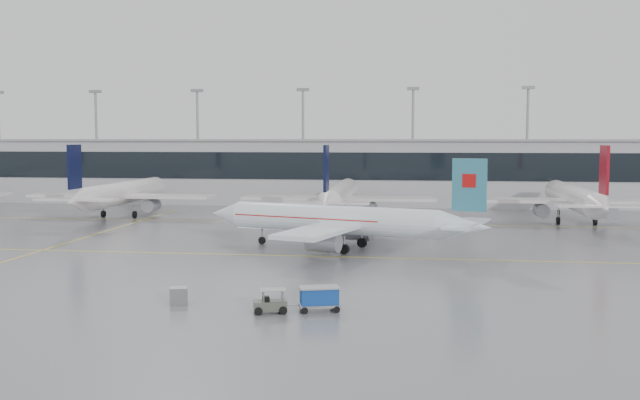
# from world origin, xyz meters

# --- Properties ---
(ground) EXTENTS (320.00, 320.00, 0.00)m
(ground) POSITION_xyz_m (0.00, 0.00, 0.00)
(ground) COLOR slate
(ground) RESTS_ON ground
(taxi_line_main) EXTENTS (120.00, 0.25, 0.01)m
(taxi_line_main) POSITION_xyz_m (0.00, 0.00, 0.01)
(taxi_line_main) COLOR yellow
(taxi_line_main) RESTS_ON ground
(taxi_line_north) EXTENTS (120.00, 0.25, 0.01)m
(taxi_line_north) POSITION_xyz_m (0.00, 30.00, 0.01)
(taxi_line_north) COLOR yellow
(taxi_line_north) RESTS_ON ground
(taxi_line_cross) EXTENTS (0.25, 60.00, 0.01)m
(taxi_line_cross) POSITION_xyz_m (-30.00, 15.00, 0.01)
(taxi_line_cross) COLOR yellow
(taxi_line_cross) RESTS_ON ground
(terminal) EXTENTS (180.00, 15.00, 12.00)m
(terminal) POSITION_xyz_m (0.00, 62.00, 6.00)
(terminal) COLOR #A9A9AD
(terminal) RESTS_ON ground
(terminal_glass) EXTENTS (180.00, 0.20, 5.00)m
(terminal_glass) POSITION_xyz_m (0.00, 54.45, 7.50)
(terminal_glass) COLOR black
(terminal_glass) RESTS_ON ground
(terminal_roof) EXTENTS (182.00, 16.00, 0.40)m
(terminal_roof) POSITION_xyz_m (0.00, 62.00, 12.20)
(terminal_roof) COLOR gray
(terminal_roof) RESTS_ON ground
(light_masts) EXTENTS (156.40, 1.00, 22.60)m
(light_masts) POSITION_xyz_m (0.00, 68.00, 13.34)
(light_masts) COLOR gray
(light_masts) RESTS_ON ground
(air_canada_jet) EXTENTS (33.56, 26.88, 10.52)m
(air_canada_jet) POSITION_xyz_m (3.68, 4.65, 3.30)
(air_canada_jet) COLOR white
(air_canada_jet) RESTS_ON ground
(parked_jet_b) EXTENTS (29.64, 36.96, 11.72)m
(parked_jet_b) POSITION_xyz_m (-35.00, 33.69, 3.71)
(parked_jet_b) COLOR silver
(parked_jet_b) RESTS_ON ground
(parked_jet_c) EXTENTS (29.64, 36.96, 11.72)m
(parked_jet_c) POSITION_xyz_m (-0.00, 33.69, 3.71)
(parked_jet_c) COLOR silver
(parked_jet_c) RESTS_ON ground
(parked_jet_d) EXTENTS (29.64, 36.96, 11.72)m
(parked_jet_d) POSITION_xyz_m (35.00, 33.69, 3.71)
(parked_jet_d) COLOR silver
(parked_jet_d) RESTS_ON ground
(baggage_tug) EXTENTS (3.63, 2.08, 1.73)m
(baggage_tug) POSITION_xyz_m (1.31, -24.87, 0.61)
(baggage_tug) COLOR #474B42
(baggage_tug) RESTS_ON ground
(baggage_cart) EXTENTS (3.25, 2.36, 1.81)m
(baggage_cart) POSITION_xyz_m (4.77, -23.87, 1.06)
(baggage_cart) COLOR gray
(baggage_cart) RESTS_ON ground
(gse_unit) EXTENTS (1.57, 1.50, 1.29)m
(gse_unit) POSITION_xyz_m (-6.15, -23.12, 0.64)
(gse_unit) COLOR slate
(gse_unit) RESTS_ON ground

